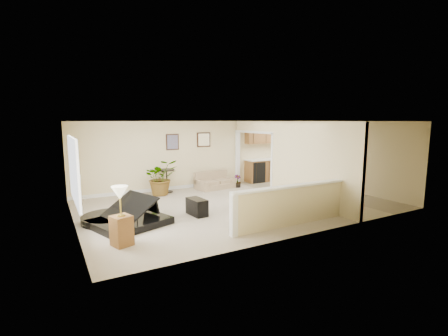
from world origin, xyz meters
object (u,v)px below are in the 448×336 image
piano_bench (197,207)px  loveseat (215,180)px  palm_plant (161,178)px  lamp_stand (121,221)px  accent_table (167,178)px  small_plant (237,182)px  piano (126,198)px

piano_bench → loveseat: 3.53m
piano_bench → palm_plant: 2.80m
loveseat → lamp_stand: bearing=-142.9°
piano_bench → loveseat: loveseat is taller
piano_bench → loveseat: size_ratio=0.44×
accent_table → palm_plant: bearing=-135.6°
small_plant → lamp_stand: size_ratio=0.39×
piano_bench → lamp_stand: 2.55m
lamp_stand → small_plant: bearing=36.9°
small_plant → palm_plant: bearing=176.5°
loveseat → lamp_stand: (-4.26, -4.10, 0.21)m
loveseat → palm_plant: palm_plant is taller
loveseat → lamp_stand: size_ratio=1.23×
accent_table → small_plant: size_ratio=1.71×
lamp_stand → accent_table: bearing=60.3°
palm_plant → small_plant: 2.96m
piano → small_plant: size_ratio=4.76×
piano → piano_bench: 1.88m
piano_bench → piano: bearing=174.9°
piano → loveseat: (3.86, 2.72, -0.34)m
loveseat → lamp_stand: lamp_stand is taller
palm_plant → lamp_stand: size_ratio=0.99×
palm_plant → small_plant: palm_plant is taller
accent_table → palm_plant: size_ratio=0.67×
piano_bench → accent_table: size_ratio=0.82×
piano_bench → small_plant: small_plant is taller
piano_bench → lamp_stand: bearing=-151.3°
piano → small_plant: bearing=8.3°
piano → loveseat: 4.74m
accent_table → small_plant: accent_table is taller
palm_plant → loveseat: bearing=3.1°
small_plant → piano: bearing=-152.6°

